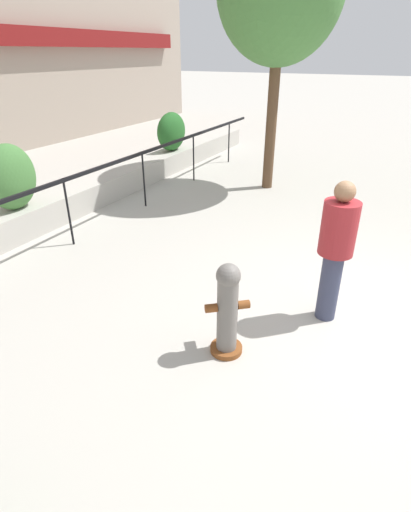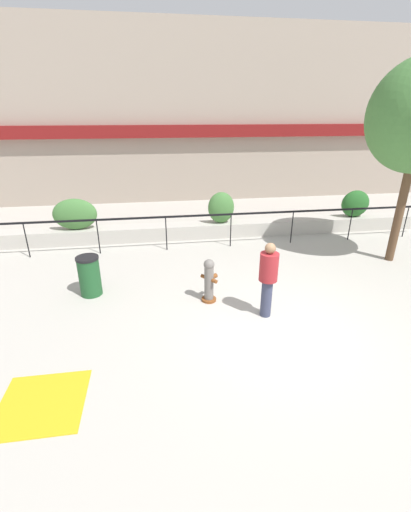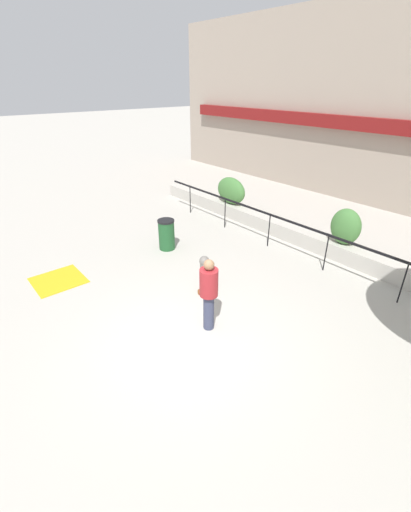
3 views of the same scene
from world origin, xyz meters
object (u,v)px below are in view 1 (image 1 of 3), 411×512
(pedestrian, at_px, (336,245))
(fire_hydrant, at_px, (227,309))
(hedge_bush_1, at_px, (10,177))
(hedge_bush_2, at_px, (171,132))

(pedestrian, bearing_deg, fire_hydrant, 144.27)
(hedge_bush_1, height_order, hedge_bush_2, hedge_bush_1)
(hedge_bush_2, xyz_separation_m, pedestrian, (-5.19, -5.39, -0.02))
(fire_hydrant, bearing_deg, hedge_bush_2, 35.76)
(fire_hydrant, relative_size, pedestrian, 0.62)
(fire_hydrant, bearing_deg, pedestrian, -35.73)
(hedge_bush_1, bearing_deg, fire_hydrant, -104.34)
(hedge_bush_2, height_order, pedestrian, pedestrian)
(hedge_bush_1, relative_size, hedge_bush_2, 1.03)
(hedge_bush_1, bearing_deg, hedge_bush_2, 0.00)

